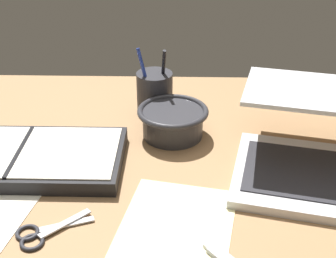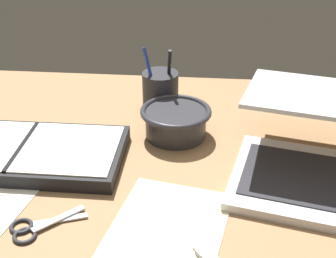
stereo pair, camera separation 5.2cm
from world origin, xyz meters
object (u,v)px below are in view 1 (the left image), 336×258
laptop (321,147)px  pen_cup (153,93)px  scissors (39,234)px  bowl (173,120)px  planner (21,157)px

laptop → pen_cup: bearing=157.0°
scissors → bowl: bearing=24.8°
planner → bowl: bearing=22.1°
bowl → scissors: 38.84cm
bowl → planner: bowl is taller
pen_cup → planner: bearing=-137.8°
scissors → pen_cup: bearing=37.0°
pen_cup → scissors: 46.23cm
bowl → pen_cup: 11.65cm
laptop → pen_cup: (-32.97, 23.75, -0.33)cm
laptop → planner: 58.12cm
laptop → bowl: bearing=167.6°
laptop → scissors: size_ratio=3.30×
laptop → planner: (-57.98, 1.07, -3.88)cm
bowl → planner: (-29.78, -12.17, -2.01)cm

